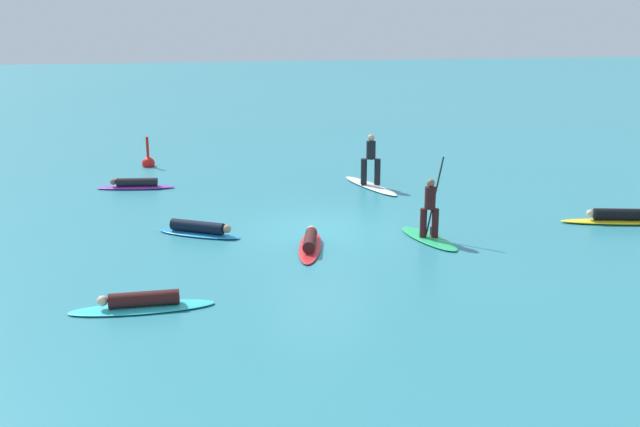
% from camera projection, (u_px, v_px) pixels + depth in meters
% --- Properties ---
extents(ground_plane, '(120.00, 120.00, 0.00)m').
position_uv_depth(ground_plane, '(320.00, 231.00, 22.58)').
color(ground_plane, teal).
rests_on(ground_plane, ground).
extents(surfer_on_blue_board, '(2.47, 1.76, 0.40)m').
position_uv_depth(surfer_on_blue_board, '(199.00, 230.00, 22.11)').
color(surfer_on_blue_board, '#1E8CD1').
rests_on(surfer_on_blue_board, ground_plane).
extents(surfer_on_yellow_board, '(3.34, 1.23, 0.44)m').
position_uv_depth(surfer_on_yellow_board, '(618.00, 218.00, 23.27)').
color(surfer_on_yellow_board, yellow).
rests_on(surfer_on_yellow_board, ground_plane).
extents(surfer_on_white_board, '(1.59, 3.29, 1.84)m').
position_uv_depth(surfer_on_white_board, '(371.00, 174.00, 27.59)').
color(surfer_on_white_board, white).
rests_on(surfer_on_white_board, ground_plane).
extents(surfer_on_red_board, '(1.14, 2.95, 0.40)m').
position_uv_depth(surfer_on_red_board, '(310.00, 243.00, 21.00)').
color(surfer_on_red_board, red).
rests_on(surfer_on_red_board, ground_plane).
extents(surfer_on_green_board, '(1.40, 2.61, 2.25)m').
position_uv_depth(surfer_on_green_board, '(429.00, 224.00, 21.63)').
color(surfer_on_green_board, '#23B266').
rests_on(surfer_on_green_board, ground_plane).
extents(surfer_on_teal_board, '(3.08, 0.88, 0.39)m').
position_uv_depth(surfer_on_teal_board, '(142.00, 303.00, 16.89)').
color(surfer_on_teal_board, '#33C6CC').
rests_on(surfer_on_teal_board, ground_plane).
extents(surfer_on_purple_board, '(2.70, 0.83, 0.37)m').
position_uv_depth(surfer_on_purple_board, '(135.00, 185.00, 27.45)').
color(surfer_on_purple_board, purple).
rests_on(surfer_on_purple_board, ground_plane).
extents(marker_buoy, '(0.49, 0.49, 1.28)m').
position_uv_depth(marker_buoy, '(148.00, 162.00, 31.00)').
color(marker_buoy, red).
rests_on(marker_buoy, ground_plane).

